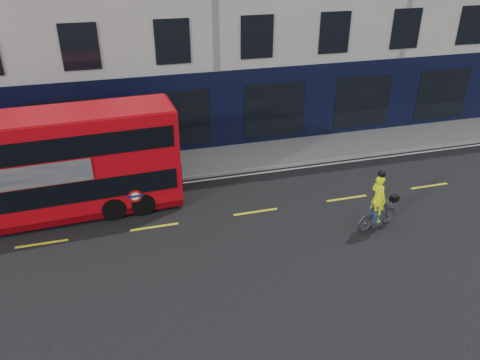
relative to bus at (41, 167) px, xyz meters
name	(u,v)px	position (x,y,z in m)	size (l,w,h in m)	color
ground	(268,232)	(7.81, -3.44, -2.12)	(120.00, 120.00, 0.00)	black
pavement	(225,159)	(7.81, 3.06, -2.06)	(60.00, 3.00, 0.12)	slate
kerb	(233,172)	(7.81, 1.56, -2.05)	(60.00, 0.12, 0.13)	gray
road_edge_line	(235,176)	(7.81, 1.26, -2.11)	(58.00, 0.10, 0.01)	silver
lane_dashes	(256,212)	(7.81, -1.94, -2.11)	(58.00, 0.12, 0.01)	yellow
bus	(41,167)	(0.00, 0.00, 0.00)	(10.36, 2.82, 4.13)	red
cyclist	(378,209)	(11.82, -4.20, -1.31)	(1.93, 0.97, 2.41)	#47494C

